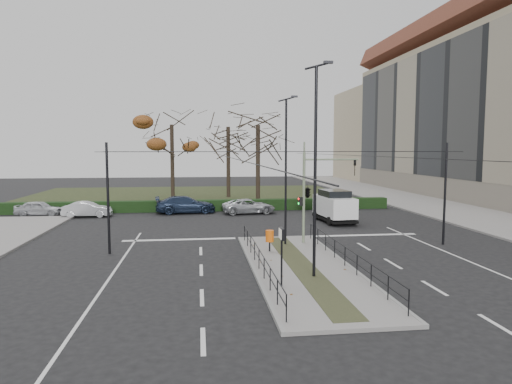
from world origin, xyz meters
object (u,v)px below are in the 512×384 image
traffic_light (309,190)px  info_panel (282,240)px  streetlamp_median_far (286,170)px  parked_car_first (39,208)px  parked_car_second (87,209)px  bare_tree_near (258,131)px  rust_tree (172,125)px  parked_car_fourth (249,206)px  bare_tree_center (228,132)px  white_van (334,205)px  streetlamp_median_near (316,169)px  litter_bin (270,236)px  parked_car_third (186,205)px

traffic_light → info_panel: traffic_light is taller
traffic_light → streetlamp_median_far: size_ratio=0.62×
parked_car_first → info_panel: bearing=-141.0°
parked_car_first → streetlamp_median_far: bearing=-126.0°
parked_car_second → bare_tree_near: size_ratio=0.37×
parked_car_second → rust_tree: size_ratio=0.36×
parked_car_first → parked_car_second: size_ratio=0.97×
parked_car_fourth → bare_tree_center: bare_tree_center is taller
traffic_light → white_van: 9.14m
traffic_light → streetlamp_median_near: streetlamp_median_near is taller
streetlamp_median_far → traffic_light: bearing=14.6°
traffic_light → info_panel: bearing=-110.8°
litter_bin → traffic_light: bearing=37.6°
parked_car_first → parked_car_second: (4.18, -1.12, -0.00)m
info_panel → parked_car_fourth: 21.85m
rust_tree → parked_car_third: bearing=-82.3°
litter_bin → rust_tree: (-6.79, 30.27, 7.50)m
info_panel → parked_car_first: 28.03m
streetlamp_median_far → rust_tree: 29.96m
streetlamp_median_near → bare_tree_center: (-1.50, 33.82, 2.80)m
traffic_light → parked_car_second: 20.56m
streetlamp_median_near → streetlamp_median_far: 6.76m
info_panel → bare_tree_center: bearing=89.7°
streetlamp_median_near → parked_car_third: 22.75m
parked_car_third → bare_tree_near: 11.35m
rust_tree → parked_car_first: bearing=-126.5°
litter_bin → bare_tree_center: 29.49m
streetlamp_median_near → bare_tree_near: bare_tree_near is taller
parked_car_third → parked_car_fourth: bearing=-105.2°
parked_car_fourth → white_van: bearing=-138.7°
traffic_light → white_van: size_ratio=1.09×
bare_tree_near → litter_bin: bearing=-95.8°
streetlamp_median_near → white_van: 16.46m
info_panel → parked_car_fourth: (1.09, 21.78, -1.35)m
traffic_light → bare_tree_center: 27.21m
parked_car_third → parked_car_first: bearing=85.4°
parked_car_third → white_van: white_van is taller
white_van → rust_tree: bearing=123.6°
parked_car_first → bare_tree_center: bare_tree_center is taller
streetlamp_median_far → bare_tree_center: bare_tree_center is taller
streetlamp_median_far → bare_tree_center: 27.29m
streetlamp_median_far → parked_car_fourth: (-0.61, 13.87, -3.82)m
info_panel → parked_car_third: size_ratio=0.45×
streetlamp_median_near → bare_tree_center: bearing=92.5°
litter_bin → parked_car_second: 19.95m
parked_car_second → white_van: bearing=-105.6°
parked_car_third → parked_car_second: bearing=93.8°
parked_car_second → bare_tree_center: size_ratio=0.37×
bare_tree_center → white_van: bearing=-69.5°
parked_car_fourth → info_panel: bearing=170.7°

